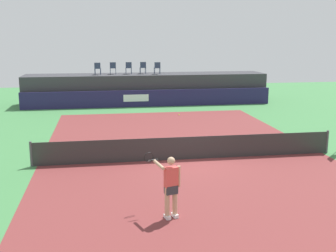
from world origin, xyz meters
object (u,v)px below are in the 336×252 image
at_px(spectator_chair_right, 143,67).
at_px(tennis_ball, 179,115).
at_px(spectator_chair_left, 113,68).
at_px(tennis_player, 170,185).
at_px(net_post_near, 31,154).
at_px(spectator_chair_far_right, 157,67).
at_px(spectator_chair_far_left, 98,68).
at_px(spectator_chair_center, 129,67).
at_px(net_post_far, 327,142).

distance_m(spectator_chair_right, tennis_ball, 6.50).
distance_m(spectator_chair_left, tennis_ball, 7.39).
bearing_deg(spectator_chair_right, tennis_player, -93.78).
bearing_deg(tennis_ball, net_post_near, -128.12).
xyz_separation_m(spectator_chair_far_right, tennis_ball, (0.70, -5.22, -2.66)).
bearing_deg(tennis_player, spectator_chair_far_left, 95.49).
bearing_deg(spectator_chair_far_left, spectator_chair_far_right, -2.08).
bearing_deg(spectator_chair_far_left, spectator_chair_left, 12.92).
bearing_deg(spectator_chair_far_right, tennis_ball, -82.38).
height_order(spectator_chair_far_left, spectator_chair_center, same).
bearing_deg(net_post_near, spectator_chair_far_right, 65.03).
height_order(spectator_chair_right, tennis_player, spectator_chair_right).
bearing_deg(tennis_ball, tennis_player, -101.49).
xyz_separation_m(spectator_chair_far_left, spectator_chair_right, (3.38, 0.30, 0.00)).
bearing_deg(net_post_near, spectator_chair_far_left, 80.34).
height_order(net_post_near, tennis_ball, net_post_near).
bearing_deg(net_post_near, net_post_far, 0.00).
distance_m(net_post_near, net_post_far, 12.40).
height_order(spectator_chair_left, spectator_chair_center, same).
bearing_deg(net_post_far, tennis_ball, 115.67).
bearing_deg(spectator_chair_far_left, spectator_chair_right, 5.10).
distance_m(spectator_chair_far_left, tennis_ball, 7.88).
height_order(spectator_chair_right, spectator_chair_far_right, same).
bearing_deg(spectator_chair_center, tennis_ball, -63.49).
bearing_deg(net_post_far, spectator_chair_center, 115.98).
relative_size(spectator_chair_far_left, spectator_chair_far_right, 1.00).
bearing_deg(tennis_player, spectator_chair_far_right, 83.29).
xyz_separation_m(spectator_chair_center, net_post_far, (7.52, -15.43, -2.19)).
height_order(spectator_chair_right, net_post_near, spectator_chair_right).
xyz_separation_m(spectator_chair_right, net_post_far, (6.44, -15.48, -2.19)).
height_order(net_post_near, net_post_far, same).
xyz_separation_m(net_post_near, tennis_ball, (7.69, 9.80, -0.46)).
xyz_separation_m(spectator_chair_left, spectator_chair_far_right, (3.28, -0.42, 0.00)).
relative_size(tennis_player, tennis_ball, 26.03).
distance_m(tennis_player, tennis_ball, 15.67).
bearing_deg(tennis_ball, net_post_far, -64.33).
xyz_separation_m(spectator_chair_left, tennis_player, (0.86, -20.96, -1.73)).
bearing_deg(tennis_player, net_post_far, 35.22).
distance_m(spectator_chair_center, tennis_player, 21.03).
xyz_separation_m(spectator_chair_left, tennis_ball, (3.98, -5.64, -2.66)).
bearing_deg(tennis_ball, spectator_chair_far_left, 133.52).
relative_size(spectator_chair_right, net_post_far, 0.89).
height_order(spectator_chair_center, tennis_player, spectator_chair_center).
bearing_deg(spectator_chair_far_left, net_post_near, -99.66).
bearing_deg(spectator_chair_left, spectator_chair_right, 1.08).
height_order(spectator_chair_far_left, spectator_chair_left, same).
distance_m(spectator_chair_left, tennis_player, 21.05).
height_order(spectator_chair_far_left, spectator_chair_right, same).
relative_size(spectator_chair_center, net_post_far, 0.89).
bearing_deg(spectator_chair_center, spectator_chair_far_right, -11.14).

